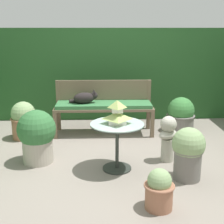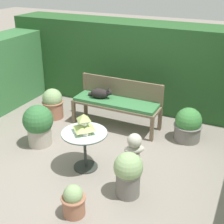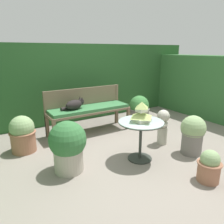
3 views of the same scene
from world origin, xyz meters
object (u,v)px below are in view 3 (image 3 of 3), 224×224
cat (75,105)px  pagoda_birdhouse (141,113)px  potted_plant_bench_left (193,134)px  potted_plant_hedge_corner (139,109)px  patio_table (141,130)px  potted_plant_table_far (68,146)px  garden_bench (89,110)px  potted_plant_table_near (23,134)px  potted_plant_path_edge (209,166)px  garden_bust (163,125)px

cat → pagoda_birdhouse: size_ratio=1.63×
cat → potted_plant_bench_left: cat is taller
potted_plant_bench_left → potted_plant_hedge_corner: (0.37, 1.81, -0.06)m
patio_table → pagoda_birdhouse: size_ratio=2.27×
cat → potted_plant_table_far: 1.32m
pagoda_birdhouse → potted_plant_bench_left: 0.96m
garden_bench → potted_plant_table_near: bearing=-171.9°
potted_plant_table_near → pagoda_birdhouse: bearing=-40.1°
potted_plant_bench_left → potted_plant_hedge_corner: size_ratio=1.06×
potted_plant_bench_left → potted_plant_path_edge: 0.79m
potted_plant_hedge_corner → cat: bearing=-176.3°
potted_plant_bench_left → potted_plant_path_edge: potted_plant_bench_left is taller
cat → potted_plant_table_far: (-0.59, -1.15, -0.25)m
garden_bench → cat: cat is taller
potted_plant_table_near → potted_plant_bench_left: potted_plant_bench_left is taller
pagoda_birdhouse → garden_bust: (0.70, 0.24, -0.38)m
garden_bust → garden_bench: bearing=88.0°
garden_bench → patio_table: (0.15, -1.43, 0.01)m
cat → pagoda_birdhouse: pagoda_birdhouse is taller
potted_plant_table_near → potted_plant_hedge_corner: size_ratio=1.02×
potted_plant_bench_left → potted_plant_table_far: bearing=163.6°
garden_bench → pagoda_birdhouse: (0.15, -1.43, 0.27)m
garden_bench → potted_plant_path_edge: bearing=-77.5°
potted_plant_hedge_corner → potted_plant_table_near: bearing=-174.0°
patio_table → potted_plant_path_edge: 1.04m
potted_plant_table_far → potted_plant_hedge_corner: bearing=29.2°
potted_plant_table_far → pagoda_birdhouse: bearing=-13.8°
pagoda_birdhouse → potted_plant_path_edge: size_ratio=0.70×
garden_bench → pagoda_birdhouse: bearing=-83.9°
cat → potted_plant_path_edge: 2.52m
patio_table → garden_bust: garden_bust is taller
garden_bench → patio_table: size_ratio=2.45×
pagoda_birdhouse → garden_bust: pagoda_birdhouse is taller
cat → pagoda_birdhouse: (0.47, -1.41, 0.10)m
potted_plant_table_far → potted_plant_path_edge: (1.43, -1.19, -0.17)m
potted_plant_path_edge → garden_bench: bearing=102.5°
cat → garden_bust: bearing=-59.7°
patio_table → potted_plant_table_near: 1.93m
cat → potted_plant_hedge_corner: (1.67, 0.11, -0.35)m
garden_bust → potted_plant_path_edge: bearing=-143.3°
garden_bench → potted_plant_hedge_corner: (1.35, 0.09, -0.19)m
potted_plant_table_near → potted_plant_hedge_corner: bearing=6.0°
garden_bench → potted_plant_table_far: 1.48m
potted_plant_table_near → potted_plant_hedge_corner: (2.67, 0.28, -0.02)m
patio_table → potted_plant_table_far: bearing=166.2°
patio_table → potted_plant_bench_left: 0.89m
garden_bust → cat: bearing=97.2°
pagoda_birdhouse → potted_plant_bench_left: (0.83, -0.30, -0.40)m
potted_plant_bench_left → potted_plant_table_far: 1.97m
potted_plant_bench_left → potted_plant_table_near: bearing=146.3°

